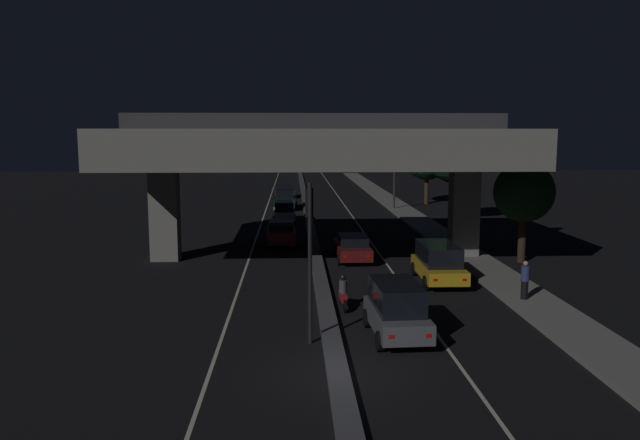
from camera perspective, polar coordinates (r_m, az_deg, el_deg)
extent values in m
plane|color=black|center=(19.00, 1.63, -14.03)|extent=(200.00, 200.00, 0.00)
cube|color=beige|center=(53.11, -5.21, 0.24)|extent=(0.12, 126.00, 0.00)
cube|color=beige|center=(53.30, 3.02, 0.29)|extent=(0.12, 126.00, 0.00)
cube|color=#4C4C51|center=(53.05, -1.09, 0.38)|extent=(0.66, 126.00, 0.22)
cube|color=gray|center=(47.20, 9.86, -0.72)|extent=(2.38, 126.00, 0.16)
cube|color=gray|center=(35.93, -14.01, 0.64)|extent=(1.54, 1.22, 5.36)
cube|color=gray|center=(36.54, 13.02, 0.79)|extent=(1.54, 1.22, 5.36)
cube|color=gray|center=(34.96, -0.39, 6.68)|extent=(21.47, 13.81, 1.94)
cube|color=#333335|center=(34.95, -0.39, 9.01)|extent=(21.47, 0.40, 0.90)
cylinder|color=black|center=(20.95, -0.92, -4.08)|extent=(0.14, 0.14, 5.49)
cube|color=black|center=(20.80, -0.94, 1.61)|extent=(0.30, 0.28, 0.95)
sphere|color=red|center=(20.92, -0.96, 2.47)|extent=(0.18, 0.18, 0.18)
sphere|color=black|center=(20.95, -0.95, 1.66)|extent=(0.18, 0.18, 0.18)
sphere|color=black|center=(20.98, -0.95, 0.85)|extent=(0.18, 0.18, 0.18)
cylinder|color=#2D2D30|center=(58.06, 6.83, 4.68)|extent=(0.18, 0.18, 7.67)
cylinder|color=#2D2D30|center=(57.80, 5.78, 8.34)|extent=(2.24, 0.10, 0.10)
ellipsoid|color=#F2B759|center=(57.65, 4.67, 8.25)|extent=(0.56, 0.32, 0.24)
cube|color=#515459|center=(22.18, 7.03, -8.97)|extent=(1.90, 3.98, 0.68)
cube|color=black|center=(22.05, 7.01, -6.89)|extent=(1.65, 2.88, 0.93)
cylinder|color=black|center=(23.33, 4.30, -8.94)|extent=(0.23, 0.69, 0.68)
cylinder|color=black|center=(23.66, 8.36, -8.76)|extent=(0.23, 0.69, 0.68)
cylinder|color=black|center=(20.92, 5.48, -10.97)|extent=(0.23, 0.69, 0.68)
cylinder|color=black|center=(21.29, 10.01, -10.72)|extent=(0.23, 0.69, 0.68)
cube|color=red|center=(20.22, 6.53, -10.55)|extent=(0.18, 0.04, 0.11)
cube|color=red|center=(20.49, 9.88, -10.36)|extent=(0.18, 0.04, 0.11)
cube|color=gold|center=(30.41, 10.79, -4.45)|extent=(1.90, 4.52, 0.60)
cube|color=black|center=(30.37, 10.78, -3.01)|extent=(1.67, 3.26, 0.91)
cylinder|color=black|center=(31.71, 8.58, -4.45)|extent=(0.21, 0.70, 0.69)
cylinder|color=black|center=(32.09, 11.78, -4.38)|extent=(0.21, 0.70, 0.69)
cylinder|color=black|center=(28.87, 9.65, -5.70)|extent=(0.21, 0.70, 0.69)
cylinder|color=black|center=(29.29, 13.15, -5.61)|extent=(0.21, 0.70, 0.69)
cube|color=red|center=(28.11, 10.50, -5.40)|extent=(0.18, 0.03, 0.11)
cube|color=red|center=(28.42, 13.07, -5.33)|extent=(0.18, 0.03, 0.11)
cube|color=#591414|center=(35.26, 2.99, -2.69)|extent=(1.82, 4.48, 0.62)
cube|color=black|center=(34.94, 3.03, -1.83)|extent=(1.57, 2.16, 0.53)
cylinder|color=black|center=(36.68, 1.40, -2.76)|extent=(0.21, 0.58, 0.58)
cylinder|color=black|center=(36.86, 4.06, -2.72)|extent=(0.21, 0.58, 0.58)
cylinder|color=black|center=(33.81, 1.80, -3.68)|extent=(0.21, 0.58, 0.58)
cylinder|color=black|center=(34.00, 4.69, -3.64)|extent=(0.21, 0.58, 0.58)
cube|color=red|center=(33.01, 2.34, -3.37)|extent=(0.18, 0.03, 0.11)
cube|color=red|center=(33.15, 4.46, -3.34)|extent=(0.18, 0.03, 0.11)
cube|color=#591414|center=(40.18, -3.57, -1.26)|extent=(1.86, 4.66, 0.76)
cube|color=black|center=(40.21, -3.58, -0.38)|extent=(1.58, 1.88, 0.46)
cylinder|color=black|center=(38.76, -2.29, -2.17)|extent=(0.21, 0.60, 0.59)
cylinder|color=black|center=(38.75, -4.82, -2.19)|extent=(0.21, 0.60, 0.59)
cylinder|color=black|center=(41.76, -2.41, -1.43)|extent=(0.21, 0.60, 0.59)
cylinder|color=black|center=(41.75, -4.76, -1.46)|extent=(0.21, 0.60, 0.59)
cube|color=white|center=(42.50, -2.77, -0.91)|extent=(0.18, 0.03, 0.11)
cube|color=white|center=(42.49, -4.42, -0.92)|extent=(0.18, 0.03, 0.11)
cube|color=silver|center=(50.42, -3.32, 0.56)|extent=(1.86, 4.78, 0.59)
cube|color=black|center=(50.33, -3.33, 1.30)|extent=(1.59, 2.89, 0.73)
cylinder|color=black|center=(48.94, -2.31, 0.00)|extent=(0.23, 0.67, 0.66)
cylinder|color=black|center=(48.90, -4.23, -0.03)|extent=(0.23, 0.67, 0.66)
cylinder|color=black|center=(52.02, -2.46, 0.47)|extent=(0.23, 0.67, 0.66)
cylinder|color=black|center=(51.98, -4.27, 0.45)|extent=(0.23, 0.67, 0.66)
cube|color=white|center=(52.79, -2.75, 0.80)|extent=(0.18, 0.04, 0.11)
cube|color=white|center=(52.77, -4.02, 0.79)|extent=(0.18, 0.04, 0.11)
cube|color=black|center=(58.84, -3.16, 1.70)|extent=(2.06, 4.27, 0.78)
cube|color=black|center=(58.76, -3.17, 2.44)|extent=(1.76, 2.58, 0.73)
cylinder|color=black|center=(57.47, -2.32, 1.17)|extent=(0.23, 0.63, 0.63)
cylinder|color=black|center=(57.57, -4.15, 1.16)|extent=(0.23, 0.63, 0.63)
cylinder|color=black|center=(60.21, -2.21, 1.48)|extent=(0.23, 0.63, 0.63)
cylinder|color=black|center=(60.31, -3.96, 1.48)|extent=(0.23, 0.63, 0.63)
cube|color=white|center=(60.91, -2.44, 1.81)|extent=(0.18, 0.04, 0.11)
cube|color=white|center=(60.98, -3.67, 1.81)|extent=(0.18, 0.04, 0.11)
cube|color=#591414|center=(69.12, -3.31, 2.57)|extent=(1.86, 3.93, 0.61)
cube|color=black|center=(69.17, -3.31, 3.01)|extent=(1.62, 1.58, 0.44)
cylinder|color=black|center=(67.85, -2.57, 2.22)|extent=(0.20, 0.64, 0.64)
cylinder|color=black|center=(67.89, -4.09, 2.21)|extent=(0.20, 0.64, 0.64)
cylinder|color=black|center=(70.43, -2.56, 2.43)|extent=(0.20, 0.64, 0.64)
cylinder|color=black|center=(70.46, -4.02, 2.42)|extent=(0.20, 0.64, 0.64)
cube|color=white|center=(71.08, -2.76, 2.65)|extent=(0.18, 0.03, 0.11)
cube|color=white|center=(71.11, -3.80, 2.64)|extent=(0.18, 0.03, 0.11)
cylinder|color=black|center=(26.39, 1.93, -7.09)|extent=(0.10, 0.53, 0.53)
cylinder|color=black|center=(25.09, 2.30, -7.89)|extent=(0.12, 0.53, 0.53)
cube|color=maroon|center=(25.68, 2.11, -7.00)|extent=(0.28, 1.04, 0.32)
cylinder|color=#3F3F44|center=(25.57, 2.12, -6.09)|extent=(0.33, 0.33, 0.53)
sphere|color=black|center=(25.48, 2.12, -5.25)|extent=(0.24, 0.24, 0.24)
cube|color=red|center=(24.98, 2.32, -7.43)|extent=(0.08, 0.03, 0.08)
cylinder|color=black|center=(27.81, 18.19, -6.09)|extent=(0.30, 0.30, 0.78)
cylinder|color=navy|center=(27.65, 18.25, -4.66)|extent=(0.35, 0.35, 0.65)
sphere|color=tan|center=(27.56, 18.29, -3.79)|extent=(0.21, 0.21, 0.21)
cylinder|color=#2D2116|center=(36.17, 17.99, -1.62)|extent=(0.43, 0.43, 2.67)
sphere|color=black|center=(35.85, 18.16, 2.45)|extent=(3.31, 3.31, 3.31)
cylinder|color=#38281C|center=(50.87, 12.03, 1.84)|extent=(0.38, 0.38, 3.67)
sphere|color=black|center=(50.63, 12.14, 5.62)|extent=(4.06, 4.06, 4.06)
cylinder|color=#38281C|center=(63.73, 9.71, 2.80)|extent=(0.43, 0.43, 3.00)
sphere|color=black|center=(63.52, 9.78, 5.71)|extent=(4.64, 4.64, 4.64)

